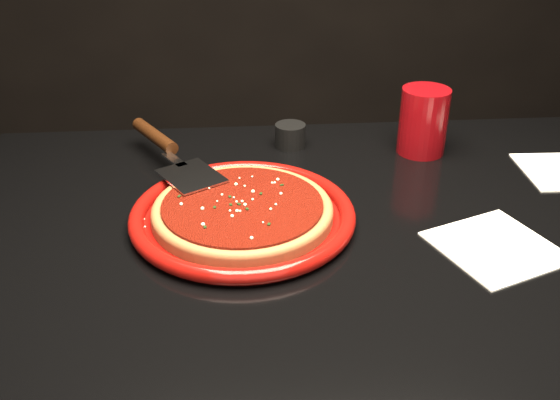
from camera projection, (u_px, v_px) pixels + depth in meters
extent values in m
cube|color=black|center=(313.00, 397.00, 1.15)|extent=(1.20, 0.80, 0.75)
cylinder|color=#710A07|center=(243.00, 215.00, 0.96)|extent=(0.41, 0.41, 0.03)
cylinder|color=brown|center=(243.00, 213.00, 0.96)|extent=(0.33, 0.33, 0.01)
torus|color=brown|center=(243.00, 209.00, 0.96)|extent=(0.33, 0.33, 0.02)
cylinder|color=#671209|center=(242.00, 206.00, 0.95)|extent=(0.29, 0.29, 0.01)
cylinder|color=maroon|center=(423.00, 121.00, 1.16)|extent=(0.12, 0.12, 0.12)
cube|color=white|center=(496.00, 247.00, 0.90)|extent=(0.21, 0.21, 0.00)
cylinder|color=black|center=(290.00, 136.00, 1.21)|extent=(0.07, 0.07, 0.05)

